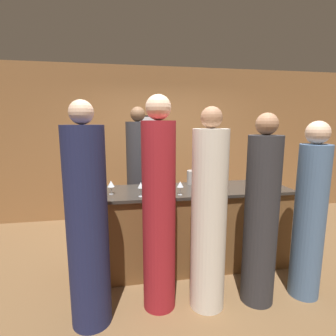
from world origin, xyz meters
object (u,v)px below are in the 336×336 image
at_px(guest_1, 209,218).
at_px(wine_bottle_0, 270,181).
at_px(wine_bottle_1, 204,184).
at_px(guest_4, 261,217).
at_px(ice_bucket, 193,177).
at_px(guest_3, 87,226).
at_px(guest_2, 310,216).
at_px(bartender, 139,180).
at_px(guest_0, 159,212).

bearing_deg(guest_1, wine_bottle_0, 29.97).
height_order(guest_1, wine_bottle_1, guest_1).
height_order(guest_4, ice_bucket, guest_4).
bearing_deg(guest_3, ice_bucket, 40.60).
distance_m(guest_2, wine_bottle_0, 0.63).
bearing_deg(wine_bottle_0, guest_1, -150.03).
xyz_separation_m(guest_1, wine_bottle_1, (0.12, 0.54, 0.20)).
relative_size(guest_1, guest_3, 0.98).
relative_size(bartender, wine_bottle_0, 7.22).
height_order(bartender, guest_2, bartender).
bearing_deg(guest_4, wine_bottle_1, 125.79).
distance_m(guest_0, ice_bucket, 1.13).
xyz_separation_m(guest_3, wine_bottle_1, (1.22, 0.57, 0.18)).
relative_size(guest_1, wine_bottle_0, 6.91).
bearing_deg(bartender, guest_4, 123.24).
bearing_deg(bartender, guest_1, 108.60).
distance_m(wine_bottle_0, ice_bucket, 0.95).
distance_m(bartender, guest_3, 1.73).
height_order(guest_0, wine_bottle_0, guest_0).
xyz_separation_m(guest_1, guest_4, (0.53, -0.02, -0.02)).
bearing_deg(wine_bottle_1, guest_3, -155.13).
xyz_separation_m(guest_2, ice_bucket, (-0.93, 1.05, 0.22)).
bearing_deg(guest_2, bartender, 134.36).
height_order(wine_bottle_0, wine_bottle_1, wine_bottle_1).
distance_m(bartender, guest_2, 2.28).
height_order(guest_2, wine_bottle_0, guest_2).
distance_m(guest_4, ice_bucket, 1.13).
height_order(guest_3, wine_bottle_1, guest_3).
bearing_deg(guest_2, guest_0, 176.31).
distance_m(guest_1, wine_bottle_0, 1.12).
distance_m(bartender, ice_bucket, 0.90).
bearing_deg(ice_bucket, guest_2, -48.58).
height_order(guest_4, wine_bottle_0, guest_4).
distance_m(guest_3, ice_bucket, 1.62).
bearing_deg(wine_bottle_1, ice_bucket, 89.23).
bearing_deg(guest_0, guest_2, -3.69).
xyz_separation_m(guest_0, wine_bottle_0, (1.42, 0.48, 0.13)).
relative_size(guest_2, guest_4, 0.96).
distance_m(bartender, guest_4, 1.95).
bearing_deg(ice_bucket, bartender, 138.99).
bearing_deg(wine_bottle_0, bartender, 144.84).
relative_size(guest_0, guest_1, 1.05).
height_order(bartender, wine_bottle_1, bartender).
relative_size(guest_4, ice_bucket, 10.62).
xyz_separation_m(guest_2, guest_3, (-2.15, -0.00, 0.06)).
relative_size(guest_4, wine_bottle_0, 6.72).
height_order(guest_1, guest_2, guest_1).
bearing_deg(ice_bucket, guest_0, -121.96).
distance_m(guest_0, guest_4, 1.00).
height_order(guest_0, ice_bucket, guest_0).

